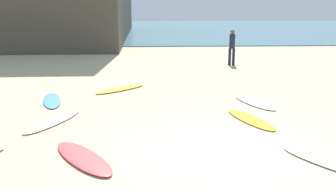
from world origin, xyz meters
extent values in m
plane|color=#C6B28E|center=(0.00, 0.00, 0.00)|extent=(120.00, 120.00, 0.00)
cube|color=slate|center=(0.00, 39.33, 0.04)|extent=(120.00, 40.00, 0.08)
ellipsoid|color=#DF5555|center=(-2.85, -0.29, 0.04)|extent=(1.71, 2.05, 0.09)
ellipsoid|color=#4F93D9|center=(-4.65, 4.26, 0.03)|extent=(1.06, 2.09, 0.07)
ellipsoid|color=orange|center=(1.12, 2.07, 0.03)|extent=(1.18, 2.09, 0.06)
ellipsoid|color=#F3EAC2|center=(-4.06, 2.16, 0.04)|extent=(1.39, 2.29, 0.07)
ellipsoid|color=silver|center=(1.71, 3.78, 0.03)|extent=(1.22, 2.06, 0.07)
ellipsoid|color=yellow|center=(-2.62, 5.77, 0.04)|extent=(1.88, 1.78, 0.08)
cylinder|color=#191E33|center=(2.44, 11.08, 0.42)|extent=(0.14, 0.14, 0.85)
cylinder|color=#191E33|center=(2.61, 10.98, 0.42)|extent=(0.14, 0.14, 0.85)
cylinder|color=#191E33|center=(2.52, 11.03, 1.20)|extent=(0.38, 0.38, 0.71)
sphere|color=brown|center=(2.52, 11.03, 1.67)|extent=(0.23, 0.23, 0.23)
camera|label=1|loc=(-1.45, -7.07, 2.99)|focal=39.08mm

